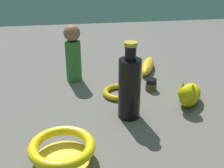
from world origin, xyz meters
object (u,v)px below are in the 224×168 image
Objects in this scene: banana at (147,66)px; bottle_tall at (130,87)px; bowl at (62,150)px; bangle at (119,92)px; person_figure_adult at (73,53)px; nail_polish_jar at (151,85)px; cat_figurine at (189,94)px.

banana is 0.34m from bottle_tall.
bowl is at bearing -11.00° from banana.
banana is 0.22m from bangle.
banana is 0.81× the size of person_figure_adult.
bottle_tall is at bearing 42.69° from bowl.
bottle_tall reaches higher than person_figure_adult.
nail_polish_jar is 0.14m from cat_figurine.
cat_figurine is 0.83× the size of banana.
cat_figurine is 1.28× the size of bangle.
bangle is at bearing -169.98° from nail_polish_jar.
bowl is at bearing -137.31° from bottle_tall.
banana is 0.29m from person_figure_adult.
cat_figurine is at bearing 34.30° from banana.
nail_polish_jar is at bearing 55.48° from bottle_tall.
person_figure_adult is at bearing 135.92° from bangle.
bowl is 1.09× the size of cat_figurine.
bottle_tall is at bearing -61.39° from person_figure_adult.
bowl is 0.42m from cat_figurine.
bowl is at bearing -94.87° from person_figure_adult.
bangle is 0.15m from bottle_tall.
cat_figurine is at bearing 11.44° from bottle_tall.
bottle_tall is (-0.10, -0.15, 0.07)m from nail_polish_jar.
nail_polish_jar is 0.16m from banana.
nail_polish_jar is 0.20× the size of person_figure_adult.
bowl is 0.57m from banana.
cat_figurine is 0.22m from bangle.
bowl is at bearing -120.44° from bangle.
bowl is (-0.28, -0.32, 0.01)m from nail_polish_jar.
banana is (0.31, 0.48, -0.01)m from bowl.
bangle is at bearing 92.66° from bottle_tall.
cat_figurine is at bearing -52.79° from nail_polish_jar.
banana is at bearing 80.16° from nail_polish_jar.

